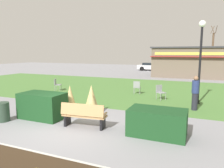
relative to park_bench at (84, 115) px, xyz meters
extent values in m
plane|color=gray|center=(-0.57, -0.41, -0.48)|extent=(80.00, 80.00, 0.00)
cube|color=#4C7A38|center=(-0.57, 8.82, -0.48)|extent=(36.00, 12.00, 0.01)
cube|color=tan|center=(-0.01, 0.07, -0.03)|extent=(1.74, 0.65, 0.06)
cube|color=tan|center=(0.02, -0.15, 0.25)|extent=(1.70, 0.30, 0.44)
cube|color=black|center=(-0.73, -0.01, -0.26)|extent=(0.13, 0.45, 0.45)
cube|color=black|center=(0.72, 0.14, -0.26)|extent=(0.13, 0.45, 0.45)
cube|color=tan|center=(-0.81, -0.02, 0.09)|extent=(0.11, 0.44, 0.06)
cube|color=tan|center=(0.80, 0.15, 0.09)|extent=(0.11, 0.44, 0.06)
cube|color=#19421E|center=(-2.24, 0.35, 0.07)|extent=(1.90, 1.10, 1.10)
cube|color=#19421E|center=(2.69, 0.33, -0.03)|extent=(1.93, 1.10, 0.91)
cone|color=tan|center=(-0.45, 1.50, 0.04)|extent=(0.72, 0.72, 1.05)
cone|color=tan|center=(-1.48, 1.33, 0.19)|extent=(0.71, 0.71, 1.34)
cone|color=tan|center=(-0.57, 1.69, 0.20)|extent=(0.79, 0.79, 1.36)
cylinder|color=black|center=(3.92, 5.70, -0.38)|extent=(0.22, 0.22, 0.20)
cylinder|color=black|center=(3.92, 5.70, 1.59)|extent=(0.12, 0.12, 4.14)
sphere|color=white|center=(3.92, 5.70, 3.82)|extent=(0.36, 0.36, 0.36)
cylinder|color=#2D4233|center=(-3.46, -0.63, -0.09)|extent=(0.52, 0.52, 0.79)
cube|color=#6B5B4C|center=(2.69, 19.00, 1.15)|extent=(7.72, 3.92, 3.27)
cube|color=#333338|center=(2.69, 19.00, 2.86)|extent=(8.02, 4.22, 0.16)
cube|color=maroon|center=(2.69, 16.86, 1.87)|extent=(7.82, 0.36, 0.08)
cube|color=#D8CC4C|center=(2.69, 17.02, 2.20)|extent=(6.95, 0.04, 0.28)
cube|color=gray|center=(-5.68, 6.00, -0.03)|extent=(0.57, 0.57, 0.04)
cube|color=gray|center=(-5.86, 5.92, 0.19)|extent=(0.20, 0.42, 0.44)
cylinder|color=gray|center=(-5.43, 5.89, -0.26)|extent=(0.03, 0.03, 0.45)
cylinder|color=gray|center=(-5.57, 6.24, -0.26)|extent=(0.03, 0.03, 0.45)
cylinder|color=gray|center=(-5.79, 5.75, -0.26)|extent=(0.03, 0.03, 0.45)
cylinder|color=gray|center=(-5.92, 6.11, -0.26)|extent=(0.03, 0.03, 0.45)
cube|color=gray|center=(1.88, 5.82, -0.03)|extent=(0.62, 0.62, 0.04)
cube|color=gray|center=(1.73, 5.95, 0.19)|extent=(0.31, 0.36, 0.44)
cylinder|color=gray|center=(1.91, 5.55, -0.26)|extent=(0.03, 0.03, 0.45)
cylinder|color=gray|center=(2.15, 5.84, -0.26)|extent=(0.03, 0.03, 0.45)
cylinder|color=gray|center=(1.62, 5.80, -0.26)|extent=(0.03, 0.03, 0.45)
cylinder|color=gray|center=(1.86, 6.09, -0.26)|extent=(0.03, 0.03, 0.45)
cube|color=gray|center=(0.05, 7.11, -0.03)|extent=(0.48, 0.48, 0.04)
cube|color=gray|center=(0.07, 6.91, 0.19)|extent=(0.44, 0.08, 0.44)
cylinder|color=gray|center=(0.22, 7.32, -0.26)|extent=(0.03, 0.03, 0.45)
cylinder|color=gray|center=(-0.16, 7.28, -0.26)|extent=(0.03, 0.03, 0.45)
cylinder|color=gray|center=(0.25, 6.94, -0.26)|extent=(0.03, 0.03, 0.45)
cylinder|color=gray|center=(-0.12, 6.90, -0.26)|extent=(0.03, 0.03, 0.45)
cylinder|color=#23232D|center=(3.79, 4.23, -0.06)|extent=(0.28, 0.28, 0.85)
cylinder|color=navy|center=(3.79, 4.23, 0.68)|extent=(0.34, 0.34, 0.62)
sphere|color=#8C6647|center=(3.79, 4.23, 1.10)|extent=(0.22, 0.22, 0.22)
cube|color=silver|center=(-3.03, 25.98, 0.07)|extent=(4.25, 1.93, 0.60)
cube|color=black|center=(-3.18, 25.97, 0.50)|extent=(2.36, 1.65, 0.44)
cylinder|color=black|center=(-1.76, 26.94, -0.16)|extent=(0.65, 0.24, 0.64)
cylinder|color=black|center=(-1.70, 25.10, -0.16)|extent=(0.65, 0.24, 0.64)
cylinder|color=black|center=(-4.36, 26.86, -0.16)|extent=(0.65, 0.24, 0.64)
cylinder|color=black|center=(-4.30, 25.02, -0.16)|extent=(0.65, 0.24, 0.64)
cube|color=#2D6638|center=(2.47, 25.98, 0.07)|extent=(4.35, 2.18, 0.60)
cube|color=black|center=(2.32, 25.96, 0.50)|extent=(2.45, 1.79, 0.44)
cylinder|color=black|center=(3.68, 27.01, -0.16)|extent=(0.66, 0.28, 0.64)
cylinder|color=black|center=(3.85, 25.18, -0.16)|extent=(0.66, 0.28, 0.64)
cylinder|color=black|center=(1.08, 26.77, -0.16)|extent=(0.66, 0.28, 0.64)
cylinder|color=black|center=(1.26, 24.94, -0.16)|extent=(0.66, 0.28, 0.64)
cylinder|color=brown|center=(5.54, 29.14, 2.37)|extent=(0.28, 0.28, 5.69)
cylinder|color=brown|center=(5.87, 29.24, 5.71)|extent=(0.25, 0.58, 1.12)
cylinder|color=brown|center=(5.36, 29.44, 5.71)|extent=(0.54, 0.36, 1.12)
cylinder|color=brown|center=(5.37, 28.83, 5.71)|extent=(0.54, 0.35, 1.12)
camera|label=1|loc=(3.93, -6.66, 2.34)|focal=33.85mm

